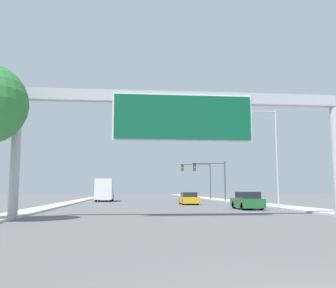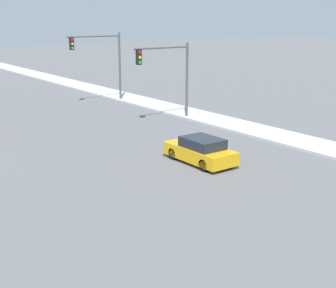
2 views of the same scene
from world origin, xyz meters
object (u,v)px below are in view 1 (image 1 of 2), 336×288
(truck_box_primary, at_px, (105,190))
(traffic_light_mid_block, at_px, (200,174))
(sign_gantry, at_px, (183,118))
(traffic_light_near_intersection, at_px, (214,174))
(car_far_center, at_px, (189,199))
(car_mid_left, at_px, (247,201))
(street_lamp_right, at_px, (273,150))

(truck_box_primary, relative_size, traffic_light_mid_block, 1.18)
(truck_box_primary, bearing_deg, traffic_light_mid_block, 23.38)
(sign_gantry, xyz_separation_m, traffic_light_near_intersection, (8.64, 30.10, -2.19))
(truck_box_primary, height_order, traffic_light_near_intersection, traffic_light_near_intersection)
(car_far_center, height_order, car_mid_left, car_mid_left)
(car_mid_left, relative_size, traffic_light_mid_block, 0.70)
(sign_gantry, bearing_deg, car_far_center, 80.32)
(sign_gantry, distance_m, traffic_light_mid_block, 41.04)
(sign_gantry, height_order, truck_box_primary, sign_gantry)
(street_lamp_right, bearing_deg, sign_gantry, -132.52)
(sign_gantry, xyz_separation_m, car_far_center, (3.50, 20.51, -5.47))
(traffic_light_mid_block, height_order, street_lamp_right, street_lamp_right)
(car_far_center, relative_size, traffic_light_near_intersection, 0.73)
(car_mid_left, xyz_separation_m, street_lamp_right, (2.99, 1.31, 4.70))
(traffic_light_mid_block, bearing_deg, traffic_light_near_intersection, -89.58)
(car_far_center, xyz_separation_m, car_mid_left, (3.50, -10.93, 0.05))
(car_far_center, bearing_deg, truck_box_primary, 129.24)
(traffic_light_near_intersection, bearing_deg, traffic_light_mid_block, 90.42)
(car_mid_left, height_order, street_lamp_right, street_lamp_right)
(sign_gantry, bearing_deg, street_lamp_right, 47.48)
(truck_box_primary, bearing_deg, sign_gantry, -78.15)
(car_mid_left, xyz_separation_m, truck_box_primary, (-14.00, 23.78, 0.93))
(sign_gantry, height_order, traffic_light_near_intersection, sign_gantry)
(car_mid_left, bearing_deg, street_lamp_right, 23.63)
(traffic_light_near_intersection, relative_size, traffic_light_mid_block, 0.92)
(sign_gantry, bearing_deg, car_mid_left, 53.86)
(car_far_center, distance_m, truck_box_primary, 16.63)
(truck_box_primary, bearing_deg, street_lamp_right, -52.92)
(traffic_light_mid_block, xyz_separation_m, street_lamp_right, (1.42, -29.21, 1.13))
(car_far_center, xyz_separation_m, traffic_light_mid_block, (5.07, 19.59, 3.62))
(car_far_center, height_order, traffic_light_mid_block, traffic_light_mid_block)
(car_far_center, relative_size, car_mid_left, 0.96)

